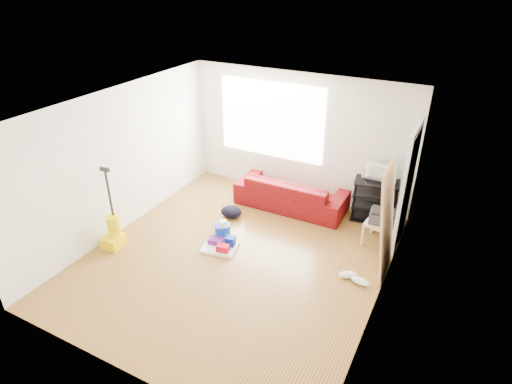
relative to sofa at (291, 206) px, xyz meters
The scene contains 13 objects.
room 2.19m from the sofa, 91.38° to the right, with size 4.51×5.01×2.51m.
sofa is the anchor object (origin of this frame).
tv_stand 1.61m from the sofa, ahead, with size 0.84×0.56×0.78m.
tv 1.83m from the sofa, ahead, with size 0.60×0.08×0.35m, color black.
side_table 1.92m from the sofa, 13.10° to the right, with size 0.56×0.56×0.41m.
printer 1.95m from the sofa, 13.10° to the right, with size 0.46×0.37×0.23m.
bucket 1.68m from the sofa, 111.12° to the right, with size 0.27×0.27×0.27m, color #103DB4.
toilet_paper 1.70m from the sofa, 109.59° to the right, with size 0.12×0.12×0.11m, color white.
cleaning_tray 1.89m from the sofa, 104.50° to the right, with size 0.63×0.55×0.20m.
backpack 1.21m from the sofa, 133.80° to the right, with size 0.39×0.32×0.22m, color black.
sneakers 2.38m from the sofa, 43.15° to the right, with size 0.50×0.26×0.11m.
vacuum 3.35m from the sofa, 129.34° to the right, with size 0.32×0.36×1.42m.
door_panel 2.36m from the sofa, 31.30° to the right, with size 0.04×0.72×1.79m, color tan.
Camera 1 is at (2.88, -4.83, 4.21)m, focal length 30.00 mm.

